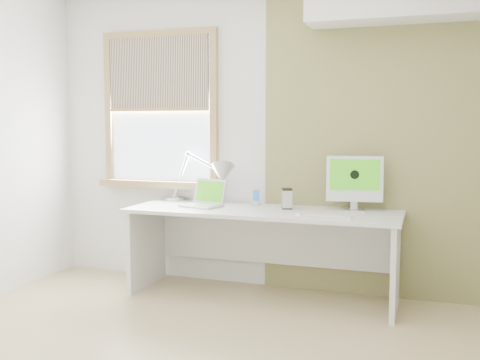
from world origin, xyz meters
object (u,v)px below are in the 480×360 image
at_px(desk, 264,232).
at_px(external_drive, 287,199).
at_px(desk_lamp, 213,177).
at_px(laptop, 205,200).
at_px(imac, 354,180).

xyz_separation_m(desk, external_drive, (0.17, 0.06, 0.28)).
bearing_deg(desk_lamp, external_drive, -5.54).
height_order(laptop, imac, imac).
distance_m(desk_lamp, external_drive, 0.69).
distance_m(desk, desk_lamp, 0.67).
xyz_separation_m(laptop, external_drive, (0.69, 0.09, 0.03)).
bearing_deg(laptop, external_drive, 7.83).
bearing_deg(desk, laptop, -176.70).
distance_m(desk, laptop, 0.57).
bearing_deg(laptop, imac, 7.88).
bearing_deg(external_drive, desk_lamp, 174.46).
relative_size(desk, imac, 4.88).
relative_size(desk, laptop, 5.77).
distance_m(desk_lamp, imac, 1.21).
relative_size(desk, external_drive, 13.34).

